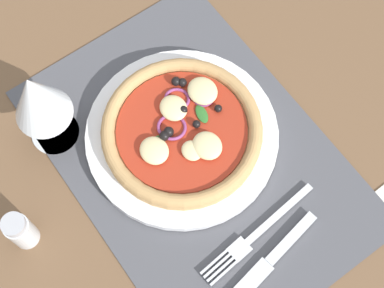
% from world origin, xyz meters
% --- Properties ---
extents(ground_plane, '(1.90, 1.40, 0.02)m').
position_xyz_m(ground_plane, '(0.00, 0.00, -0.01)').
color(ground_plane, brown).
extents(placemat, '(0.46, 0.32, 0.00)m').
position_xyz_m(placemat, '(0.00, 0.00, 0.00)').
color(placemat, '#4C4C51').
rests_on(placemat, ground_plane).
extents(plate, '(0.25, 0.25, 0.01)m').
position_xyz_m(plate, '(0.03, -0.00, 0.01)').
color(plate, white).
rests_on(plate, placemat).
extents(pizza, '(0.21, 0.21, 0.03)m').
position_xyz_m(pizza, '(0.03, -0.00, 0.03)').
color(pizza, tan).
rests_on(pizza, plate).
extents(fork, '(0.03, 0.18, 0.00)m').
position_xyz_m(fork, '(-0.13, 0.01, 0.01)').
color(fork, silver).
rests_on(fork, placemat).
extents(knife, '(0.05, 0.20, 0.01)m').
position_xyz_m(knife, '(-0.17, 0.03, 0.01)').
color(knife, silver).
rests_on(knife, placemat).
extents(wine_glass, '(0.07, 0.07, 0.15)m').
position_xyz_m(wine_glass, '(0.14, 0.13, 0.10)').
color(wine_glass, silver).
rests_on(wine_glass, ground_plane).
extents(pepper_shaker, '(0.03, 0.03, 0.07)m').
position_xyz_m(pepper_shaker, '(0.04, 0.23, 0.03)').
color(pepper_shaker, silver).
rests_on(pepper_shaker, ground_plane).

